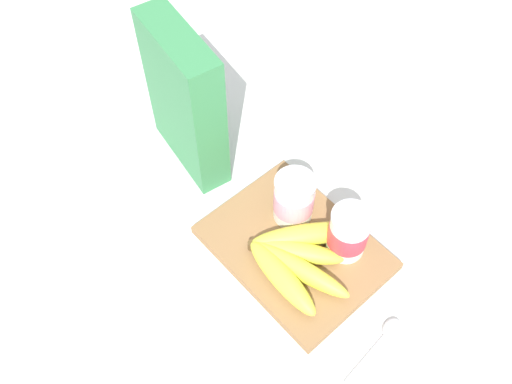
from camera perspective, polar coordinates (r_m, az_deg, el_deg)
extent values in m
plane|color=silver|center=(0.96, 3.96, -5.98)|extent=(2.40, 2.40, 0.00)
cube|color=olive|center=(0.95, 3.99, -5.71)|extent=(0.29, 0.22, 0.02)
cube|color=#38844C|center=(0.98, -7.42, 9.12)|extent=(0.20, 0.09, 0.29)
cylinder|color=white|center=(0.94, 3.90, -0.76)|extent=(0.07, 0.07, 0.09)
cylinder|color=pink|center=(0.94, 3.90, -0.76)|extent=(0.07, 0.07, 0.05)
cylinder|color=silver|center=(0.90, 4.08, 0.97)|extent=(0.07, 0.07, 0.00)
cylinder|color=white|center=(0.91, 9.43, -4.18)|extent=(0.06, 0.06, 0.09)
cylinder|color=#DB384C|center=(0.91, 9.43, -4.18)|extent=(0.07, 0.07, 0.05)
cylinder|color=silver|center=(0.87, 9.86, -2.56)|extent=(0.07, 0.07, 0.00)
ellipsoid|color=yellow|center=(0.90, 2.67, -8.73)|extent=(0.16, 0.05, 0.04)
ellipsoid|color=yellow|center=(0.91, 4.44, -7.86)|extent=(0.18, 0.08, 0.04)
ellipsoid|color=yellow|center=(0.92, 4.27, -6.10)|extent=(0.14, 0.12, 0.03)
ellipsoid|color=yellow|center=(0.94, 5.20, -4.41)|extent=(0.13, 0.18, 0.04)
cylinder|color=brown|center=(0.93, -0.44, -5.50)|extent=(0.01, 0.01, 0.02)
cylinder|color=silver|center=(0.90, 11.40, -16.11)|extent=(0.02, 0.11, 0.01)
ellipsoid|color=silver|center=(0.92, 13.73, -13.33)|extent=(0.03, 0.04, 0.01)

